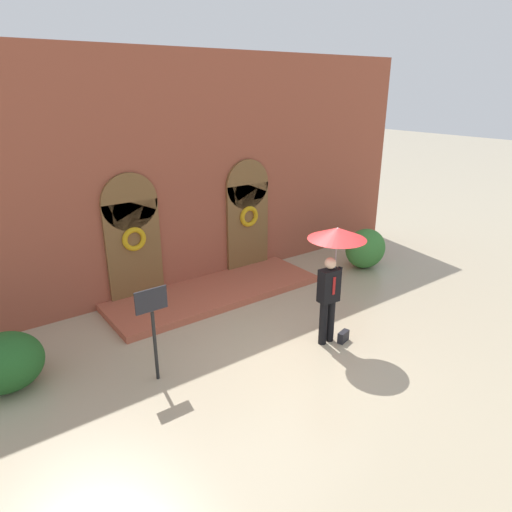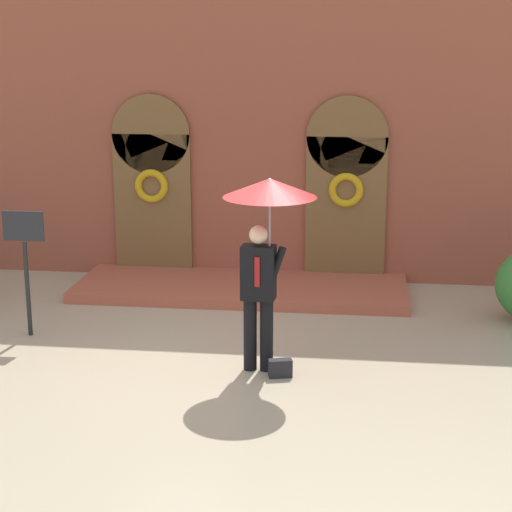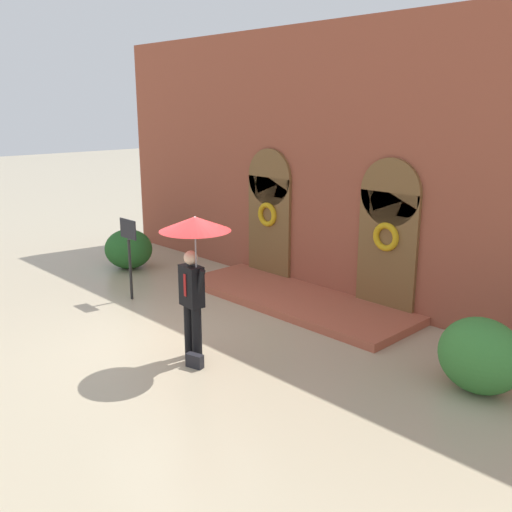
# 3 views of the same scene
# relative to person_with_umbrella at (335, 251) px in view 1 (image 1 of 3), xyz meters

# --- Properties ---
(ground_plane) EXTENTS (80.00, 80.00, 0.00)m
(ground_plane) POSITION_rel_person_with_umbrella_xyz_m (-0.75, 0.10, -1.91)
(ground_plane) COLOR tan
(building_facade) EXTENTS (14.00, 2.30, 5.60)m
(building_facade) POSITION_rel_person_with_umbrella_xyz_m (-0.75, 4.26, 0.77)
(building_facade) COLOR brown
(building_facade) RESTS_ON ground
(person_with_umbrella) EXTENTS (1.10, 1.10, 2.36)m
(person_with_umbrella) POSITION_rel_person_with_umbrella_xyz_m (0.00, 0.00, 0.00)
(person_with_umbrella) COLOR black
(person_with_umbrella) RESTS_ON ground
(handbag) EXTENTS (0.30, 0.19, 0.22)m
(handbag) POSITION_rel_person_with_umbrella_xyz_m (0.19, -0.20, -1.80)
(handbag) COLOR black
(handbag) RESTS_ON ground
(sign_post) EXTENTS (0.56, 0.06, 1.72)m
(sign_post) POSITION_rel_person_with_umbrella_xyz_m (-3.33, 0.87, -0.75)
(sign_post) COLOR black
(sign_post) RESTS_ON ground
(shrub_left) EXTENTS (1.23, 1.16, 0.98)m
(shrub_left) POSITION_rel_person_with_umbrella_xyz_m (-5.46, 2.13, -1.42)
(shrub_left) COLOR #235B23
(shrub_left) RESTS_ON ground
(shrub_right) EXTENTS (1.22, 0.98, 1.10)m
(shrub_right) POSITION_rel_person_with_umbrella_xyz_m (3.62, 2.25, -1.36)
(shrub_right) COLOR #387A33
(shrub_right) RESTS_ON ground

